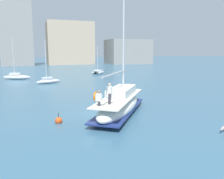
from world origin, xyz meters
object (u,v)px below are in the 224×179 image
object	(u,v)px
moored_sloop_near	(48,80)
moored_cutter_left	(16,76)
main_sailboat	(120,103)
moored_cutter_right	(98,72)
mooring_buoy	(59,121)

from	to	relation	value
moored_sloop_near	moored_cutter_left	world-z (taller)	moored_cutter_left
main_sailboat	moored_cutter_right	distance (m)	35.61
moored_cutter_left	mooring_buoy	distance (m)	30.63
moored_sloop_near	mooring_buoy	world-z (taller)	moored_sloop_near
moored_cutter_right	mooring_buoy	size ratio (longest dim) A/B	7.38
main_sailboat	moored_cutter_left	distance (m)	30.95
moored_sloop_near	mooring_buoy	size ratio (longest dim) A/B	8.09
moored_cutter_left	moored_cutter_right	xyz separation A→B (m)	(17.55, 5.44, -0.04)
moored_sloop_near	moored_cutter_left	size ratio (longest dim) A/B	0.89
main_sailboat	moored_sloop_near	xyz separation A→B (m)	(-4.53, 21.56, -0.41)
mooring_buoy	moored_sloop_near	bearing A→B (deg)	88.17
moored_sloop_near	moored_cutter_left	distance (m)	9.43
moored_cutter_right	mooring_buoy	distance (m)	37.99
main_sailboat	mooring_buoy	size ratio (longest dim) A/B	15.12
moored_sloop_near	moored_cutter_right	distance (m)	17.99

